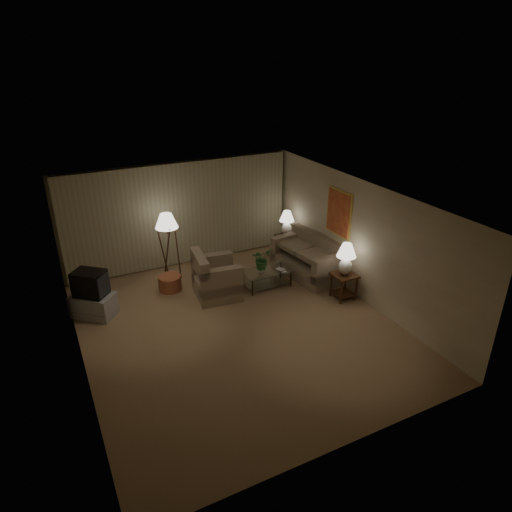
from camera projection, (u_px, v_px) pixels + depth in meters
The scene contains 16 objects.
ground at pixel (237, 326), 9.40m from camera, with size 7.00×7.00×0.00m, color olive.
room_shell at pixel (208, 224), 9.89m from camera, with size 6.04×7.02×2.72m.
sofa at pixel (306, 260), 11.33m from camera, with size 2.04×1.37×0.81m.
armchair at pixel (217, 279), 10.39m from camera, with size 1.25×1.21×0.85m.
side_table_near at pixel (344, 282), 10.30m from camera, with size 0.51×0.51×0.60m.
side_table_far at pixel (286, 242), 12.41m from camera, with size 0.51×0.43×0.60m.
table_lamp_near at pixel (346, 256), 10.03m from camera, with size 0.44×0.44×0.75m.
table_lamp_far at pixel (287, 221), 12.15m from camera, with size 0.40×0.40×0.69m.
coffee_table at pixel (267, 276), 10.84m from camera, with size 1.16×0.63×0.41m.
tv_cabinet at pixel (94, 305), 9.69m from camera, with size 1.02×0.99×0.50m, color #959597.
crt_tv at pixel (90, 283), 9.47m from camera, with size 0.78×0.76×0.55m, color black.
floor_lamp at pixel (168, 245), 10.98m from camera, with size 0.55×0.55×1.69m.
ottoman at pixel (170, 283), 10.74m from camera, with size 0.53×0.53×0.36m, color #9E4C35.
vase at pixel (262, 269), 10.68m from camera, with size 0.16×0.16×0.17m, color silver.
flowers at pixel (262, 256), 10.54m from camera, with size 0.45×0.39×0.50m, color #306E32.
book at pixel (278, 270), 10.80m from camera, with size 0.15×0.20×0.02m, color olive.
Camera 1 is at (-3.20, -7.25, 5.27)m, focal length 32.00 mm.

